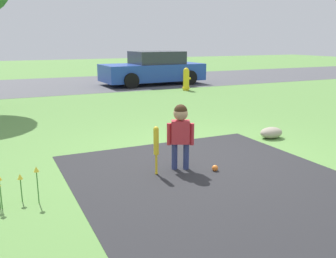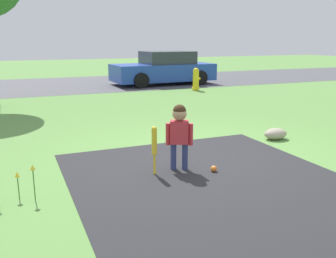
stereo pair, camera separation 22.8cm
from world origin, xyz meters
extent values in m
plane|color=#5B8C42|center=(0.00, 0.00, 0.00)|extent=(60.00, 60.00, 0.00)
cube|color=#262628|center=(-0.40, -2.50, 0.00)|extent=(3.44, 7.00, 0.01)
cube|color=#4C4C51|center=(0.00, 10.53, 0.00)|extent=(40.00, 6.00, 0.01)
cylinder|color=navy|center=(-0.66, -0.30, 0.19)|extent=(0.08, 0.08, 0.37)
cylinder|color=navy|center=(-0.51, -0.37, 0.19)|extent=(0.08, 0.08, 0.37)
cube|color=#BF2D38|center=(-0.59, -0.33, 0.53)|extent=(0.28, 0.23, 0.32)
cylinder|color=#BF2D38|center=(-0.73, -0.27, 0.50)|extent=(0.06, 0.06, 0.30)
cylinder|color=#BF2D38|center=(-0.45, -0.40, 0.50)|extent=(0.06, 0.06, 0.30)
sphere|color=tan|center=(-0.59, -0.33, 0.79)|extent=(0.20, 0.20, 0.20)
sphere|color=#382314|center=(-0.59, -0.33, 0.83)|extent=(0.18, 0.18, 0.18)
sphere|color=yellow|center=(-0.97, -0.39, 0.02)|extent=(0.04, 0.04, 0.04)
cylinder|color=yellow|center=(-0.97, -0.39, 0.14)|extent=(0.03, 0.03, 0.28)
cylinder|color=yellow|center=(-0.97, -0.39, 0.46)|extent=(0.07, 0.07, 0.35)
sphere|color=yellow|center=(-0.97, -0.39, 0.63)|extent=(0.07, 0.07, 0.07)
sphere|color=orange|center=(-0.19, -0.61, 0.04)|extent=(0.09, 0.09, 0.09)
cylinder|color=yellow|center=(3.37, 6.96, 0.35)|extent=(0.21, 0.21, 0.69)
sphere|color=yellow|center=(3.37, 6.96, 0.69)|extent=(0.20, 0.20, 0.20)
cylinder|color=yellow|center=(3.37, 6.96, 0.08)|extent=(0.27, 0.27, 0.06)
cylinder|color=yellow|center=(3.49, 6.96, 0.42)|extent=(0.10, 0.08, 0.08)
cube|color=#2347AD|center=(3.01, 9.19, 0.48)|extent=(4.05, 1.84, 0.66)
cube|color=#2D333D|center=(3.21, 9.20, 1.06)|extent=(1.96, 1.57, 0.49)
cylinder|color=black|center=(1.79, 8.29, 0.28)|extent=(0.57, 0.20, 0.57)
cylinder|color=black|center=(1.75, 10.03, 0.28)|extent=(0.57, 0.20, 0.57)
cylinder|color=black|center=(4.27, 8.35, 0.28)|extent=(0.57, 0.20, 0.57)
cylinder|color=black|center=(4.23, 10.10, 0.28)|extent=(0.57, 0.20, 0.57)
cylinder|color=#38702D|center=(-2.67, -0.53, 0.13)|extent=(0.01, 0.01, 0.26)
cone|color=yellow|center=(-2.67, -0.53, 0.29)|extent=(0.06, 0.06, 0.06)
cylinder|color=#38702D|center=(-2.51, -0.65, 0.18)|extent=(0.01, 0.01, 0.36)
cone|color=yellow|center=(-2.51, -0.65, 0.39)|extent=(0.06, 0.06, 0.06)
ellipsoid|color=#9E937F|center=(1.69, 0.46, 0.10)|extent=(0.44, 0.30, 0.20)
camera|label=1|loc=(-2.85, -4.73, 1.76)|focal=40.00mm
camera|label=2|loc=(-2.64, -4.83, 1.76)|focal=40.00mm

